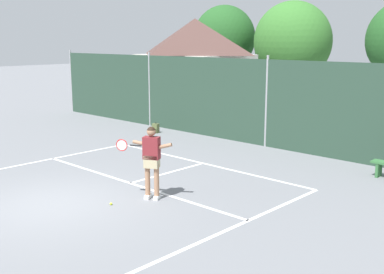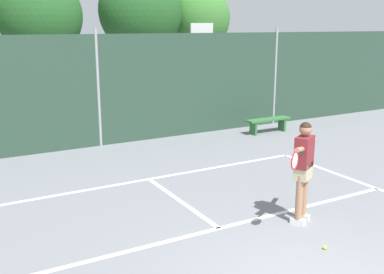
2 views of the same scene
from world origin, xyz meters
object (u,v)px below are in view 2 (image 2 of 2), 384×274
(basketball_hoop, at_px, (201,58))
(tennis_player, at_px, (303,163))
(tennis_ball, at_px, (325,247))
(courtside_bench, at_px, (268,122))

(basketball_hoop, xyz_separation_m, tennis_player, (-2.93, -8.57, -1.20))
(tennis_ball, xyz_separation_m, courtside_bench, (4.32, 6.89, 0.33))
(tennis_ball, bearing_deg, courtside_bench, 57.93)
(basketball_hoop, relative_size, courtside_bench, 2.22)
(tennis_player, distance_m, courtside_bench, 7.13)
(tennis_player, height_order, courtside_bench, tennis_player)
(basketball_hoop, xyz_separation_m, tennis_ball, (-3.30, -9.57, -2.28))
(basketball_hoop, height_order, tennis_player, basketball_hoop)
(basketball_hoop, bearing_deg, tennis_ball, -109.05)
(tennis_player, height_order, tennis_ball, tennis_player)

